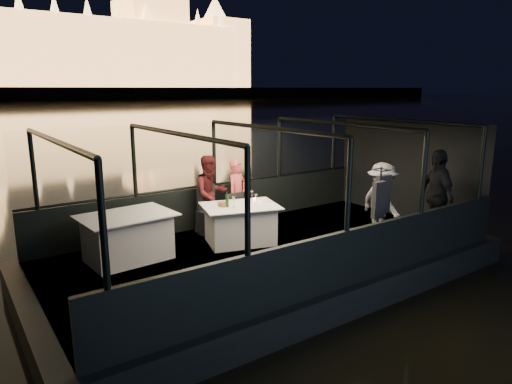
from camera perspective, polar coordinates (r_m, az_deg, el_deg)
boat_hull at (r=8.92m, az=1.49°, el=-10.22°), size 8.60×4.40×1.00m
boat_deck at (r=8.75m, az=1.51°, el=-7.33°), size 8.00×4.00×0.04m
gunwale_port at (r=10.22m, az=-5.13°, el=-1.65°), size 8.00×0.08×0.90m
gunwale_starboard at (r=7.18m, az=11.13°, el=-8.17°), size 8.00×0.08×0.90m
cabin_glass_port at (r=9.99m, az=-5.27°, el=4.74°), size 8.00×0.02×1.40m
cabin_glass_starboard at (r=6.85m, az=11.54°, el=0.85°), size 8.00×0.02×1.40m
cabin_roof_glass at (r=8.24m, az=1.60°, el=7.99°), size 8.00×4.00×0.02m
end_wall_fore at (r=6.92m, az=-26.28°, el=-3.98°), size 0.02×4.00×2.30m
end_wall_aft at (r=11.22m, az=18.26°, el=2.71°), size 0.02×4.00×2.30m
canopy_ribs at (r=8.42m, az=1.56°, el=0.17°), size 8.00×4.00×2.30m
dining_table_central at (r=9.00m, az=-1.96°, el=-4.03°), size 1.68×1.41×0.77m
dining_table_aft at (r=8.44m, az=-15.71°, el=-5.68°), size 1.66×1.26×0.84m
chair_port_left at (r=9.57m, az=-5.60°, el=-2.66°), size 0.55×0.55×1.00m
chair_port_right at (r=9.53m, az=-1.94°, el=-2.67°), size 0.43×0.43×0.84m
coat_stand at (r=8.35m, az=15.10°, el=-2.14°), size 0.55×0.49×1.66m
person_woman_coral at (r=9.88m, az=-2.35°, el=-0.32°), size 0.63×0.53×1.51m
person_man_maroon at (r=9.69m, az=-5.70°, el=-0.64°), size 0.81×0.64×1.64m
passenger_stripe at (r=9.31m, az=15.43°, el=-0.97°), size 0.77×1.12×1.59m
passenger_dark at (r=9.82m, az=21.57°, el=-0.70°), size 0.89×1.17×1.84m
wine_bottle at (r=8.76m, az=-3.63°, el=-0.93°), size 0.07×0.07×0.30m
bread_basket at (r=8.85m, az=-4.12°, el=-1.52°), size 0.23×0.23×0.08m
amber_candle at (r=9.17m, az=-0.21°, el=-0.99°), size 0.06×0.06×0.07m
plate_near at (r=9.20m, az=1.25°, el=-1.16°), size 0.30×0.30×0.02m
plate_far at (r=9.12m, az=-4.06°, el=-1.30°), size 0.31×0.31×0.02m
wine_glass_white at (r=8.73m, az=-2.80°, el=-1.34°), size 0.09×0.09×0.21m
wine_glass_red at (r=9.39m, az=-0.51°, el=-0.32°), size 0.06×0.06×0.17m
wine_glass_empty at (r=8.97m, az=-0.02°, el=-0.95°), size 0.07×0.07×0.20m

